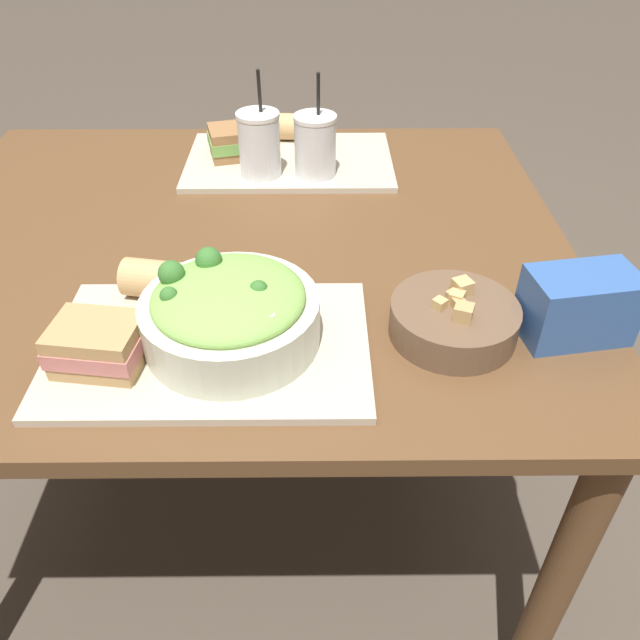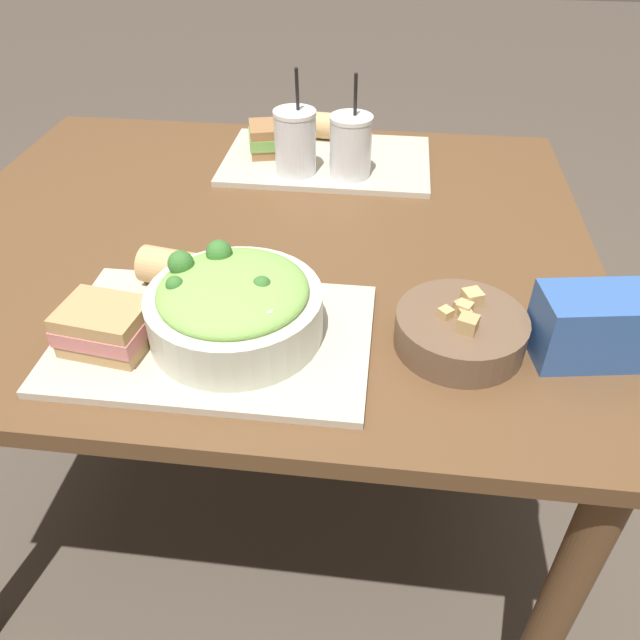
# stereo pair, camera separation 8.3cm
# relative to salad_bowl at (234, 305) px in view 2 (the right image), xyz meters

# --- Properties ---
(ground_plane) EXTENTS (12.00, 12.00, 0.00)m
(ground_plane) POSITION_rel_salad_bowl_xyz_m (-0.03, 0.30, -0.81)
(ground_plane) COLOR #4C4238
(dining_table) EXTENTS (1.20, 1.02, 0.75)m
(dining_table) POSITION_rel_salad_bowl_xyz_m (-0.03, 0.30, -0.16)
(dining_table) COLOR brown
(dining_table) RESTS_ON ground_plane
(tray_near) EXTENTS (0.45, 0.29, 0.01)m
(tray_near) POSITION_rel_salad_bowl_xyz_m (-0.03, -0.01, -0.05)
(tray_near) COLOR #BCB29E
(tray_near) RESTS_ON dining_table
(tray_far) EXTENTS (0.45, 0.29, 0.01)m
(tray_far) POSITION_rel_salad_bowl_xyz_m (0.06, 0.61, -0.05)
(tray_far) COLOR #BCB29E
(tray_far) RESTS_ON dining_table
(salad_bowl) EXTENTS (0.25, 0.25, 0.11)m
(salad_bowl) POSITION_rel_salad_bowl_xyz_m (0.00, 0.00, 0.00)
(salad_bowl) COLOR beige
(salad_bowl) RESTS_ON tray_near
(soup_bowl) EXTENTS (0.18, 0.18, 0.07)m
(soup_bowl) POSITION_rel_salad_bowl_xyz_m (0.32, 0.02, -0.03)
(soup_bowl) COLOR brown
(soup_bowl) RESTS_ON dining_table
(sandwich_near) EXTENTS (0.13, 0.11, 0.06)m
(sandwich_near) POSITION_rel_salad_bowl_xyz_m (-0.17, -0.05, -0.02)
(sandwich_near) COLOR tan
(sandwich_near) RESTS_ON tray_near
(baguette_near) EXTENTS (0.17, 0.09, 0.06)m
(baguette_near) POSITION_rel_salad_bowl_xyz_m (-0.09, 0.10, -0.02)
(baguette_near) COLOR tan
(baguette_near) RESTS_ON tray_near
(sandwich_far) EXTENTS (0.13, 0.12, 0.06)m
(sandwich_far) POSITION_rel_salad_bowl_xyz_m (-0.06, 0.63, -0.02)
(sandwich_far) COLOR olive
(sandwich_far) RESTS_ON tray_far
(baguette_far) EXTENTS (0.12, 0.07, 0.06)m
(baguette_far) POSITION_rel_salad_bowl_xyz_m (0.04, 0.72, -0.02)
(baguette_far) COLOR tan
(baguette_far) RESTS_ON tray_far
(drink_cup_dark) EXTENTS (0.09, 0.09, 0.21)m
(drink_cup_dark) POSITION_rel_salad_bowl_xyz_m (0.00, 0.54, 0.01)
(drink_cup_dark) COLOR silver
(drink_cup_dark) RESTS_ON tray_far
(drink_cup_red) EXTENTS (0.09, 0.09, 0.21)m
(drink_cup_red) POSITION_rel_salad_bowl_xyz_m (0.12, 0.54, 0.01)
(drink_cup_red) COLOR silver
(drink_cup_red) RESTS_ON tray_far
(chip_bag) EXTENTS (0.16, 0.11, 0.10)m
(chip_bag) POSITION_rel_salad_bowl_xyz_m (0.49, 0.02, -0.01)
(chip_bag) COLOR #335BA3
(chip_bag) RESTS_ON dining_table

